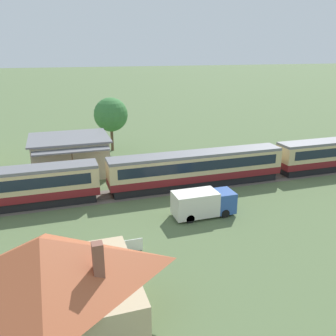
{
  "coord_description": "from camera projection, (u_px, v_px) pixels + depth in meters",
  "views": [
    {
      "loc": [
        -21.36,
        -35.49,
        14.78
      ],
      "look_at": [
        -10.08,
        -0.72,
        2.57
      ],
      "focal_mm": 38.0,
      "sensor_mm": 36.0,
      "label": 1
    }
  ],
  "objects": [
    {
      "name": "delivery_truck_blue",
      "position": [
        203.0,
        203.0,
        32.91
      ],
      "size": [
        5.82,
        2.29,
        2.44
      ],
      "color": "#2D519E",
      "rests_on": "ground_plane"
    },
    {
      "name": "yard_tree_0",
      "position": [
        111.0,
        115.0,
        53.1
      ],
      "size": [
        5.06,
        5.06,
        8.08
      ],
      "color": "brown",
      "rests_on": "ground_plane"
    },
    {
      "name": "cottage_terracotta_roof",
      "position": [
        45.0,
        283.0,
        19.0
      ],
      "size": [
        10.59,
        7.88,
        5.65
      ],
      "color": "tan",
      "rests_on": "ground_plane"
    },
    {
      "name": "passenger_train",
      "position": [
        105.0,
        177.0,
        36.9
      ],
      "size": [
        83.77,
        2.9,
        3.95
      ],
      "color": "maroon",
      "rests_on": "ground_plane"
    },
    {
      "name": "station_building",
      "position": [
        70.0,
        155.0,
        43.99
      ],
      "size": [
        9.49,
        9.11,
        4.66
      ],
      "color": "beige",
      "rests_on": "ground_plane"
    },
    {
      "name": "railway_track",
      "position": [
        142.0,
        192.0,
        38.73
      ],
      "size": [
        133.17,
        3.6,
        0.04
      ],
      "color": "#665B51",
      "rests_on": "ground_plane"
    },
    {
      "name": "ground_plane",
      "position": [
        245.0,
        178.0,
        42.96
      ],
      "size": [
        600.0,
        600.0,
        0.0
      ],
      "primitive_type": "plane",
      "color": "#566B42"
    }
  ]
}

